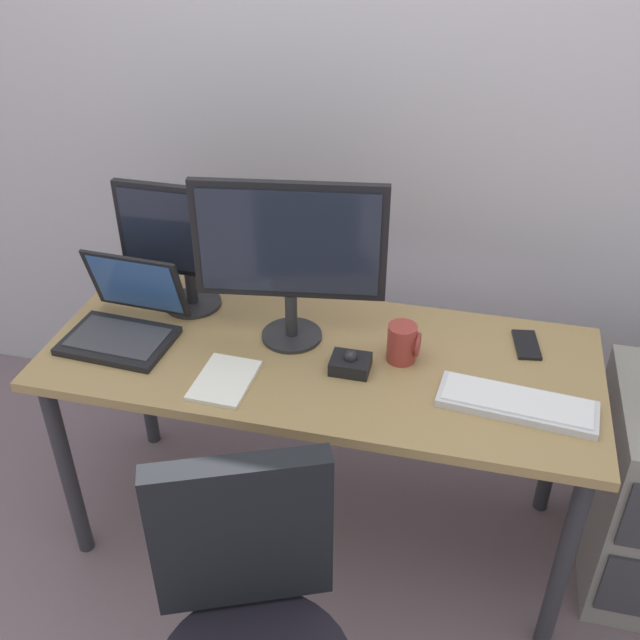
{
  "coord_description": "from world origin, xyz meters",
  "views": [
    {
      "loc": [
        0.4,
        -1.66,
        1.99
      ],
      "look_at": [
        0.0,
        0.0,
        0.85
      ],
      "focal_mm": 41.11,
      "sensor_mm": 36.0,
      "label": 1
    }
  ],
  "objects_px": {
    "monitor_side": "(186,241)",
    "paper_notepad": "(224,380)",
    "coffee_mug": "(403,343)",
    "trackball_mouse": "(350,363)",
    "cell_phone": "(526,345)",
    "laptop": "(125,319)",
    "monitor_main": "(290,250)",
    "keyboard": "(517,403)"
  },
  "relations": [
    {
      "from": "monitor_side",
      "to": "paper_notepad",
      "type": "relative_size",
      "value": 2.08
    },
    {
      "from": "monitor_main",
      "to": "keyboard",
      "type": "relative_size",
      "value": 1.28
    },
    {
      "from": "monitor_main",
      "to": "trackball_mouse",
      "type": "relative_size",
      "value": 4.9
    },
    {
      "from": "monitor_side",
      "to": "coffee_mug",
      "type": "relative_size",
      "value": 3.79
    },
    {
      "from": "laptop",
      "to": "cell_phone",
      "type": "relative_size",
      "value": 2.29
    },
    {
      "from": "monitor_main",
      "to": "laptop",
      "type": "xyz_separation_m",
      "value": [
        -0.49,
        -0.1,
        -0.24
      ]
    },
    {
      "from": "monitor_main",
      "to": "laptop",
      "type": "bearing_deg",
      "value": -168.52
    },
    {
      "from": "keyboard",
      "to": "cell_phone",
      "type": "height_order",
      "value": "keyboard"
    },
    {
      "from": "laptop",
      "to": "cell_phone",
      "type": "height_order",
      "value": "laptop"
    },
    {
      "from": "paper_notepad",
      "to": "cell_phone",
      "type": "height_order",
      "value": "paper_notepad"
    },
    {
      "from": "trackball_mouse",
      "to": "coffee_mug",
      "type": "bearing_deg",
      "value": 31.92
    },
    {
      "from": "keyboard",
      "to": "laptop",
      "type": "height_order",
      "value": "laptop"
    },
    {
      "from": "keyboard",
      "to": "trackball_mouse",
      "type": "xyz_separation_m",
      "value": [
        -0.46,
        0.06,
        0.01
      ]
    },
    {
      "from": "cell_phone",
      "to": "keyboard",
      "type": "bearing_deg",
      "value": -103.79
    },
    {
      "from": "monitor_main",
      "to": "cell_phone",
      "type": "height_order",
      "value": "monitor_main"
    },
    {
      "from": "cell_phone",
      "to": "trackball_mouse",
      "type": "bearing_deg",
      "value": -163.16
    },
    {
      "from": "monitor_side",
      "to": "trackball_mouse",
      "type": "bearing_deg",
      "value": -21.21
    },
    {
      "from": "trackball_mouse",
      "to": "coffee_mug",
      "type": "height_order",
      "value": "coffee_mug"
    },
    {
      "from": "monitor_side",
      "to": "laptop",
      "type": "relative_size",
      "value": 1.33
    },
    {
      "from": "monitor_main",
      "to": "monitor_side",
      "type": "relative_size",
      "value": 1.25
    },
    {
      "from": "keyboard",
      "to": "trackball_mouse",
      "type": "distance_m",
      "value": 0.46
    },
    {
      "from": "keyboard",
      "to": "coffee_mug",
      "type": "height_order",
      "value": "coffee_mug"
    },
    {
      "from": "monitor_side",
      "to": "coffee_mug",
      "type": "distance_m",
      "value": 0.72
    },
    {
      "from": "monitor_side",
      "to": "cell_phone",
      "type": "xyz_separation_m",
      "value": [
        1.04,
        0.02,
        -0.22
      ]
    },
    {
      "from": "monitor_main",
      "to": "paper_notepad",
      "type": "xyz_separation_m",
      "value": [
        -0.12,
        -0.25,
        -0.29
      ]
    },
    {
      "from": "keyboard",
      "to": "paper_notepad",
      "type": "distance_m",
      "value": 0.79
    },
    {
      "from": "coffee_mug",
      "to": "cell_phone",
      "type": "relative_size",
      "value": 0.8
    },
    {
      "from": "laptop",
      "to": "paper_notepad",
      "type": "distance_m",
      "value": 0.4
    },
    {
      "from": "monitor_side",
      "to": "cell_phone",
      "type": "height_order",
      "value": "monitor_side"
    },
    {
      "from": "monitor_side",
      "to": "laptop",
      "type": "xyz_separation_m",
      "value": [
        -0.13,
        -0.2,
        -0.18
      ]
    },
    {
      "from": "keyboard",
      "to": "trackball_mouse",
      "type": "relative_size",
      "value": 3.83
    },
    {
      "from": "keyboard",
      "to": "coffee_mug",
      "type": "bearing_deg",
      "value": 156.68
    },
    {
      "from": "coffee_mug",
      "to": "keyboard",
      "type": "bearing_deg",
      "value": -23.32
    },
    {
      "from": "monitor_main",
      "to": "paper_notepad",
      "type": "bearing_deg",
      "value": -116.18
    },
    {
      "from": "monitor_side",
      "to": "laptop",
      "type": "distance_m",
      "value": 0.3
    },
    {
      "from": "keyboard",
      "to": "trackball_mouse",
      "type": "bearing_deg",
      "value": 172.96
    },
    {
      "from": "monitor_main",
      "to": "laptop",
      "type": "height_order",
      "value": "monitor_main"
    },
    {
      "from": "trackball_mouse",
      "to": "monitor_side",
      "type": "bearing_deg",
      "value": 158.79
    },
    {
      "from": "coffee_mug",
      "to": "trackball_mouse",
      "type": "bearing_deg",
      "value": -148.08
    },
    {
      "from": "trackball_mouse",
      "to": "laptop",
      "type": "bearing_deg",
      "value": 178.63
    },
    {
      "from": "trackball_mouse",
      "to": "coffee_mug",
      "type": "distance_m",
      "value": 0.16
    },
    {
      "from": "paper_notepad",
      "to": "cell_phone",
      "type": "distance_m",
      "value": 0.89
    }
  ]
}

